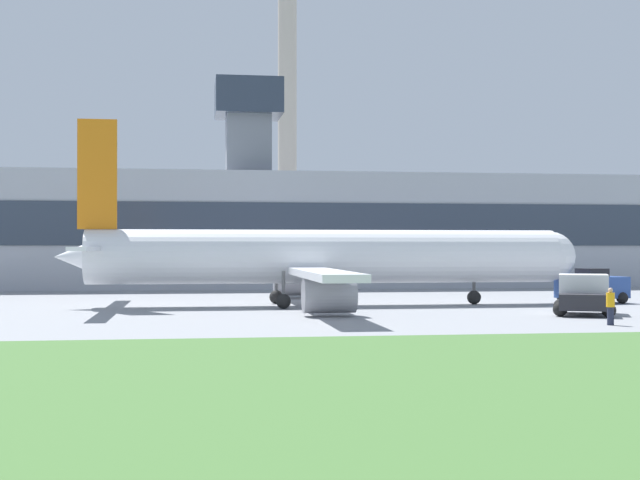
{
  "coord_description": "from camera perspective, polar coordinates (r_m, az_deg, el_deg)",
  "views": [
    {
      "loc": [
        -10.85,
        -50.73,
        3.39
      ],
      "look_at": [
        -3.59,
        -0.07,
        3.79
      ],
      "focal_mm": 50.0,
      "sensor_mm": 36.0,
      "label": 1
    }
  ],
  "objects": [
    {
      "name": "ground_crew_person",
      "position": [
        40.63,
        18.1,
        -4.04
      ],
      "size": [
        0.38,
        0.38,
        1.62
      ],
      "color": "#23283D",
      "rests_on": "ground_plane"
    },
    {
      "name": "pushback_tug",
      "position": [
        56.04,
        17.01,
        -2.91
      ],
      "size": [
        4.27,
        3.3,
        2.1
      ],
      "color": "#2D4C93",
      "rests_on": "ground_plane"
    },
    {
      "name": "baggage_truck",
      "position": [
        46.62,
        16.51,
        -3.38
      ],
      "size": [
        3.89,
        4.62,
        2.0
      ],
      "color": "#232328",
      "rests_on": "ground_plane"
    },
    {
      "name": "smokestack_left",
      "position": [
        110.36,
        -2.11,
        9.34
      ],
      "size": [
        2.65,
        2.65,
        44.07
      ],
      "color": "#B2A899",
      "rests_on": "ground_plane"
    },
    {
      "name": "ground_plane",
      "position": [
        51.99,
        3.92,
        -4.18
      ],
      "size": [
        400.0,
        400.0,
        0.0
      ],
      "primitive_type": "plane",
      "color": "gray"
    },
    {
      "name": "airplane",
      "position": [
        51.16,
        -0.13,
        -1.16
      ],
      "size": [
        30.23,
        29.18,
        10.5
      ],
      "color": "white",
      "rests_on": "ground_plane"
    },
    {
      "name": "terminal_building",
      "position": [
        78.71,
        -0.38,
        0.67
      ],
      "size": [
        61.08,
        15.94,
        17.91
      ],
      "color": "#9EA3AD",
      "rests_on": "ground_plane"
    }
  ]
}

